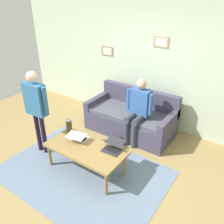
% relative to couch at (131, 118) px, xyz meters
% --- Properties ---
extents(ground_plane, '(7.68, 7.68, 0.00)m').
position_rel_couch_xyz_m(ground_plane, '(-0.05, 1.59, -0.31)').
color(ground_plane, olive).
extents(area_rug, '(2.68, 1.89, 0.01)m').
position_rel_couch_xyz_m(area_rug, '(-0.01, 1.61, -0.30)').
color(area_rug, slate).
rests_on(area_rug, ground_plane).
extents(back_wall, '(7.04, 0.11, 2.70)m').
position_rel_couch_xyz_m(back_wall, '(-0.05, -0.61, 1.04)').
color(back_wall, '#B3C7AE').
rests_on(back_wall, ground_plane).
extents(couch, '(1.81, 0.89, 0.88)m').
position_rel_couch_xyz_m(couch, '(0.00, 0.00, 0.00)').
color(couch, '#403C53').
rests_on(couch, ground_plane).
extents(coffee_table, '(1.33, 0.64, 0.45)m').
position_rel_couch_xyz_m(coffee_table, '(-0.01, 1.51, 0.10)').
color(coffee_table, olive).
rests_on(coffee_table, ground_plane).
extents(laptop_left, '(0.31, 0.33, 0.13)m').
position_rel_couch_xyz_m(laptop_left, '(-0.41, 1.30, 0.19)').
color(laptop_left, '#28282D').
rests_on(laptop_left, coffee_table).
extents(laptop_center, '(0.36, 0.35, 0.13)m').
position_rel_couch_xyz_m(laptop_center, '(0.24, 1.40, 0.19)').
color(laptop_center, silver).
rests_on(laptop_center, coffee_table).
extents(french_press, '(0.12, 0.10, 0.27)m').
position_rel_couch_xyz_m(french_press, '(0.54, 1.29, 0.27)').
color(french_press, '#4C3323').
rests_on(french_press, coffee_table).
extents(person_standing, '(0.56, 0.20, 1.57)m').
position_rel_couch_xyz_m(person_standing, '(1.01, 1.57, 0.70)').
color(person_standing, '#21152E').
rests_on(person_standing, ground_plane).
extents(person_seated, '(0.55, 0.51, 1.28)m').
position_rel_couch_xyz_m(person_seated, '(-0.27, 0.23, 0.42)').
color(person_seated, '#363D46').
rests_on(person_seated, ground_plane).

